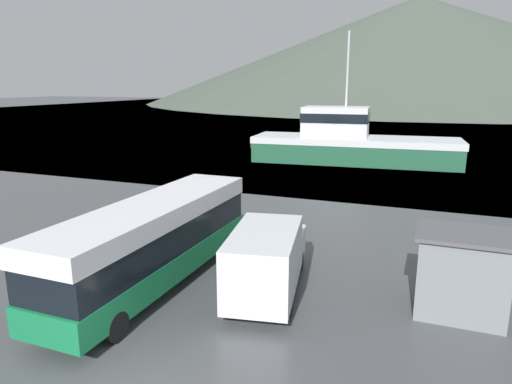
{
  "coord_description": "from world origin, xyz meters",
  "views": [
    {
      "loc": [
        6.32,
        -7.49,
        7.18
      ],
      "look_at": [
        -1.56,
        12.72,
        2.0
      ],
      "focal_mm": 32.0,
      "sensor_mm": 36.0,
      "label": 1
    }
  ],
  "objects_px": {
    "tour_bus": "(154,239)",
    "delivery_van": "(267,257)",
    "small_boat": "(276,145)",
    "fishing_boat": "(351,142)",
    "dock_kiosk": "(461,273)",
    "storage_bin": "(103,235)"
  },
  "relations": [
    {
      "from": "tour_bus",
      "to": "small_boat",
      "type": "height_order",
      "value": "tour_bus"
    },
    {
      "from": "fishing_boat",
      "to": "small_boat",
      "type": "xyz_separation_m",
      "value": [
        -9.5,
        6.61,
        -1.52
      ]
    },
    {
      "from": "tour_bus",
      "to": "dock_kiosk",
      "type": "bearing_deg",
      "value": 9.7
    },
    {
      "from": "delivery_van",
      "to": "small_boat",
      "type": "relative_size",
      "value": 1.14
    },
    {
      "from": "dock_kiosk",
      "to": "storage_bin",
      "type": "bearing_deg",
      "value": 178.21
    },
    {
      "from": "storage_bin",
      "to": "small_boat",
      "type": "bearing_deg",
      "value": 95.9
    },
    {
      "from": "tour_bus",
      "to": "fishing_boat",
      "type": "xyz_separation_m",
      "value": [
        1.88,
        29.3,
        0.14
      ]
    },
    {
      "from": "dock_kiosk",
      "to": "small_boat",
      "type": "height_order",
      "value": "dock_kiosk"
    },
    {
      "from": "tour_bus",
      "to": "storage_bin",
      "type": "xyz_separation_m",
      "value": [
        -4.12,
        2.13,
        -1.05
      ]
    },
    {
      "from": "storage_bin",
      "to": "tour_bus",
      "type": "bearing_deg",
      "value": -27.39
    },
    {
      "from": "delivery_van",
      "to": "storage_bin",
      "type": "relative_size",
      "value": 4.68
    },
    {
      "from": "tour_bus",
      "to": "delivery_van",
      "type": "relative_size",
      "value": 1.63
    },
    {
      "from": "delivery_van",
      "to": "storage_bin",
      "type": "distance_m",
      "value": 8.2
    },
    {
      "from": "fishing_boat",
      "to": "storage_bin",
      "type": "distance_m",
      "value": 27.84
    },
    {
      "from": "delivery_van",
      "to": "tour_bus",
      "type": "bearing_deg",
      "value": -177.23
    },
    {
      "from": "delivery_van",
      "to": "fishing_boat",
      "type": "distance_m",
      "value": 28.44
    },
    {
      "from": "tour_bus",
      "to": "storage_bin",
      "type": "relative_size",
      "value": 7.62
    },
    {
      "from": "fishing_boat",
      "to": "dock_kiosk",
      "type": "bearing_deg",
      "value": 12.02
    },
    {
      "from": "tour_bus",
      "to": "delivery_van",
      "type": "height_order",
      "value": "tour_bus"
    },
    {
      "from": "small_boat",
      "to": "dock_kiosk",
      "type": "bearing_deg",
      "value": -8.89
    },
    {
      "from": "storage_bin",
      "to": "dock_kiosk",
      "type": "bearing_deg",
      "value": -1.79
    },
    {
      "from": "delivery_van",
      "to": "dock_kiosk",
      "type": "xyz_separation_m",
      "value": [
        6.22,
        0.75,
        0.09
      ]
    }
  ]
}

